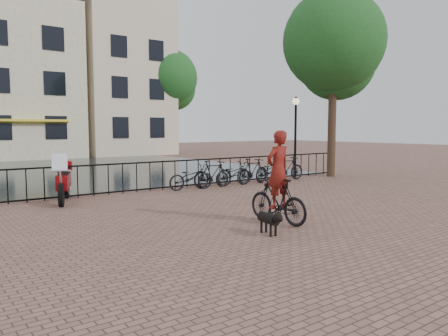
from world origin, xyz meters
TOP-DOWN VIEW (x-y plane):
  - ground at (0.00, 0.00)m, footprint 100.00×100.00m
  - canal_water at (0.00, 17.30)m, footprint 20.00×20.00m
  - railing at (0.00, 8.00)m, footprint 20.00×0.05m
  - canal_house_mid at (0.50, 30.00)m, footprint 8.00×9.50m
  - canal_house_right at (8.50, 30.00)m, footprint 7.00×9.00m
  - tree_near_right at (9.20, 7.30)m, footprint 4.48×4.48m
  - tree_far_right at (12.00, 27.00)m, footprint 4.76×4.76m
  - lamp_post at (7.20, 7.60)m, footprint 0.30×0.30m
  - cyclist at (0.52, 1.63)m, footprint 0.81×1.84m
  - dog at (-0.39, 0.94)m, footprint 0.38×0.82m
  - motorcycle at (-2.59, 7.45)m, footprint 1.25×2.16m
  - parked_bike_0 at (1.80, 7.40)m, footprint 1.74×0.68m
  - parked_bike_1 at (2.75, 7.40)m, footprint 1.67×0.49m
  - parked_bike_2 at (3.70, 7.40)m, footprint 1.74×0.67m
  - parked_bike_3 at (4.65, 7.40)m, footprint 1.70×0.60m
  - parked_bike_4 at (5.60, 7.40)m, footprint 1.76×0.76m
  - parked_bike_5 at (6.55, 7.40)m, footprint 1.70×0.60m

SIDE VIEW (x-z plane):
  - ground at x=0.00m, z-range 0.00..0.00m
  - canal_water at x=0.00m, z-range 0.00..0.00m
  - dog at x=-0.39m, z-range 0.00..0.53m
  - parked_bike_0 at x=1.80m, z-range 0.00..0.90m
  - parked_bike_2 at x=3.70m, z-range 0.00..0.90m
  - parked_bike_4 at x=5.60m, z-range 0.00..0.90m
  - parked_bike_1 at x=2.75m, z-range 0.00..1.00m
  - parked_bike_3 at x=4.65m, z-range 0.00..1.00m
  - parked_bike_5 at x=6.55m, z-range 0.00..1.00m
  - railing at x=0.00m, z-range -0.01..1.02m
  - motorcycle at x=-2.59m, z-range 0.00..1.51m
  - cyclist at x=0.52m, z-range -0.30..2.19m
  - lamp_post at x=7.20m, z-range 0.65..4.10m
  - canal_house_mid at x=0.50m, z-range 0.00..11.80m
  - tree_near_right at x=9.20m, z-range 1.85..10.09m
  - tree_far_right at x=12.00m, z-range 1.97..10.73m
  - canal_house_right at x=8.50m, z-range 0.00..13.30m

